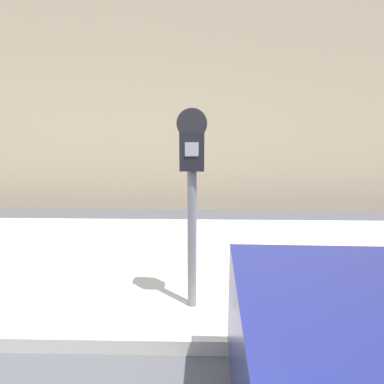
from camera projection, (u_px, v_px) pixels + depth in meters
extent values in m
cube|color=#BCB7AD|center=(149.00, 264.00, 3.97)|extent=(24.00, 2.80, 0.11)
cube|color=tan|center=(167.00, 57.00, 5.82)|extent=(24.00, 0.30, 4.85)
cylinder|color=slate|center=(192.00, 240.00, 2.93)|extent=(0.07, 0.07, 1.12)
cube|color=black|center=(192.00, 151.00, 2.77)|extent=(0.18, 0.14, 0.28)
cube|color=gray|center=(192.00, 149.00, 2.69)|extent=(0.10, 0.01, 0.10)
cylinder|color=black|center=(192.00, 123.00, 2.72)|extent=(0.22, 0.11, 0.22)
cylinder|color=black|center=(365.00, 340.00, 2.24)|extent=(0.68, 0.23, 0.67)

